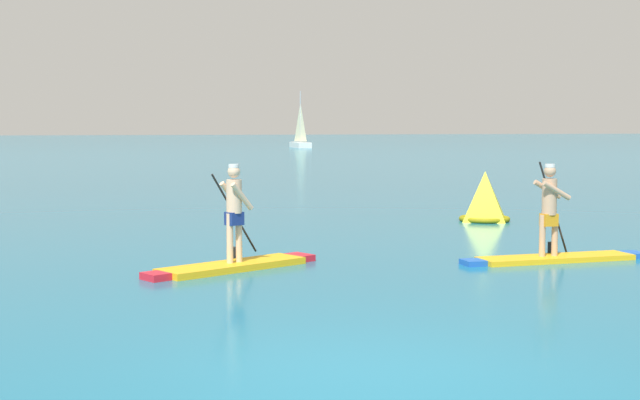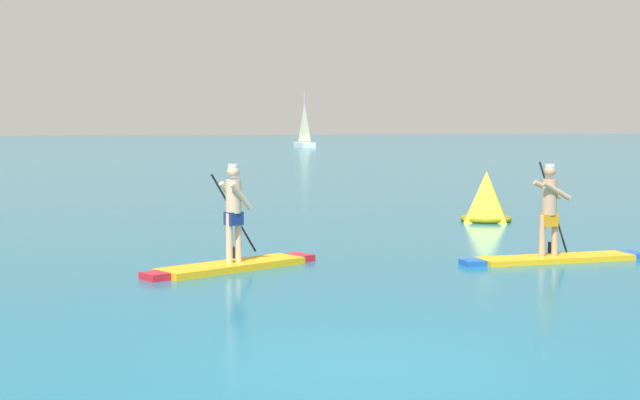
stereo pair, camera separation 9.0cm
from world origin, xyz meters
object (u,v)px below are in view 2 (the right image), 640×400
(paddleboarder_mid_center, at_px, (233,250))
(paddleboarder_far_right, at_px, (554,241))
(race_marker_buoy, at_px, (486,199))
(sailboat_right_horizon, at_px, (304,141))

(paddleboarder_mid_center, xyz_separation_m, paddleboarder_far_right, (5.66, -0.62, 0.03))
(race_marker_buoy, distance_m, sailboat_right_horizon, 74.79)
(paddleboarder_mid_center, bearing_deg, race_marker_buoy, 10.89)
(paddleboarder_mid_center, height_order, race_marker_buoy, paddleboarder_mid_center)
(paddleboarder_far_right, height_order, sailboat_right_horizon, sailboat_right_horizon)
(paddleboarder_far_right, distance_m, sailboat_right_horizon, 81.42)
(race_marker_buoy, bearing_deg, sailboat_right_horizon, 79.40)
(paddleboarder_mid_center, height_order, paddleboarder_far_right, paddleboarder_mid_center)
(paddleboarder_mid_center, relative_size, race_marker_buoy, 2.40)
(paddleboarder_mid_center, xyz_separation_m, race_marker_buoy, (7.41, 5.79, 0.23))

